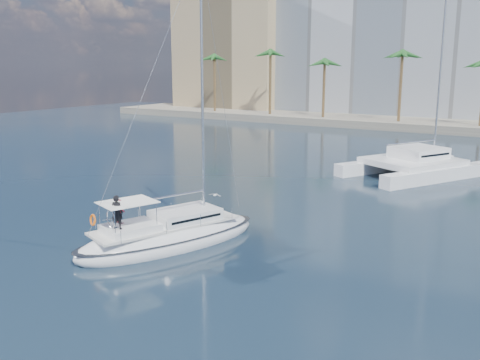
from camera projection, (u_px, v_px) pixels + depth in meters
The scene contains 9 objects.
ground at pixel (205, 237), 30.52m from camera, with size 160.00×160.00×0.00m, color black.
quay at pixel (442, 125), 80.79m from camera, with size 120.00×14.00×1.20m, color gray.
building_modern at pixel (392, 39), 94.10m from camera, with size 42.00×16.00×28.00m, color silver.
building_tan_left at pixel (237, 57), 107.08m from camera, with size 22.00×14.00×22.00m, color tan.
palm_left at pixel (238, 60), 93.15m from camera, with size 3.60×3.60×12.30m.
palm_centre at pixel (441, 59), 75.42m from camera, with size 3.60×3.60×12.30m.
main_sloop at pixel (169, 236), 29.05m from camera, with size 6.98×11.44×16.20m.
catamaran at pixel (416, 162), 47.19m from camera, with size 12.20×15.02×19.42m.
seagull at pixel (215, 195), 35.64m from camera, with size 0.96×0.41×0.18m.
Camera 1 is at (17.22, -23.57, 9.69)m, focal length 40.00 mm.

